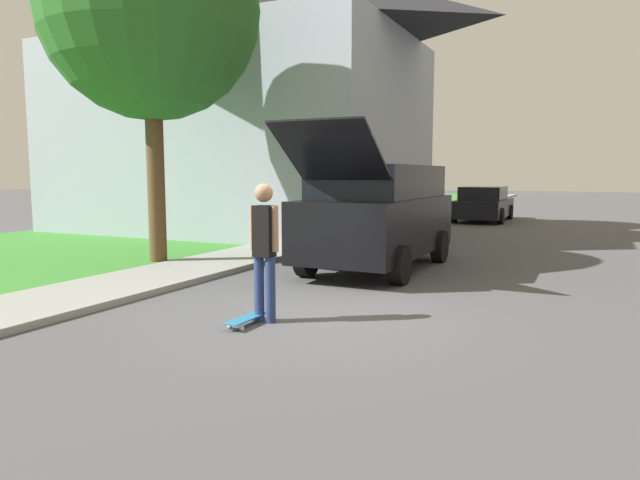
% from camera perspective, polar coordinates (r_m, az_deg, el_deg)
% --- Properties ---
extents(ground_plane, '(120.00, 120.00, 0.00)m').
position_cam_1_polar(ground_plane, '(8.04, -0.73, -7.08)').
color(ground_plane, '#49494C').
extents(lawn, '(10.00, 80.00, 0.08)m').
position_cam_1_polar(lawn, '(17.43, -15.67, 0.25)').
color(lawn, '#387F2D').
rests_on(lawn, ground_plane).
extents(sidewalk, '(1.80, 80.00, 0.10)m').
position_cam_1_polar(sidewalk, '(14.91, -2.86, -0.52)').
color(sidewalk, gray).
rests_on(sidewalk, ground_plane).
extents(house, '(11.75, 8.12, 8.94)m').
position_cam_1_polar(house, '(19.38, -8.08, 14.95)').
color(house, '#99A3B2').
rests_on(house, lawn).
extents(lawn_tree_near, '(4.39, 4.39, 7.30)m').
position_cam_1_polar(lawn_tree_near, '(12.76, -16.61, 21.14)').
color(lawn_tree_near, brown).
rests_on(lawn_tree_near, lawn).
extents(lawn_tree_far, '(4.90, 4.90, 8.59)m').
position_cam_1_polar(lawn_tree_far, '(20.70, 2.67, 18.62)').
color(lawn_tree_far, brown).
rests_on(lawn_tree_far, lawn).
extents(suv_parked, '(2.04, 5.22, 2.73)m').
position_cam_1_polar(suv_parked, '(11.43, 5.90, 2.66)').
color(suv_parked, black).
rests_on(suv_parked, ground_plane).
extents(car_down_street, '(1.96, 4.33, 1.39)m').
position_cam_1_polar(car_down_street, '(24.08, 16.01, 3.44)').
color(car_down_street, black).
rests_on(car_down_street, ground_plane).
extents(skateboarder, '(0.41, 0.24, 1.78)m').
position_cam_1_polar(skateboarder, '(7.30, -5.60, -0.50)').
color(skateboarder, navy).
rests_on(skateboarder, ground_plane).
extents(skateboard, '(0.21, 0.76, 0.10)m').
position_cam_1_polar(skateboard, '(7.33, -7.39, -7.82)').
color(skateboard, '#236B99').
rests_on(skateboard, ground_plane).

